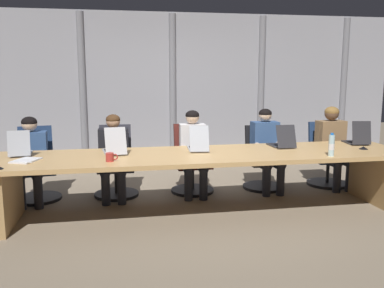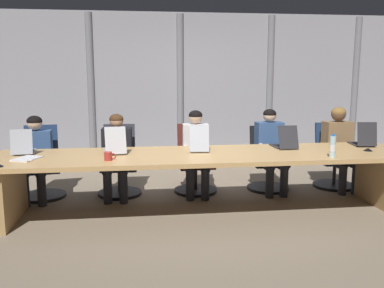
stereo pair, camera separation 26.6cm
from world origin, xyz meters
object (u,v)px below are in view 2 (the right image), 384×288
at_px(laptop_center, 198,145).
at_px(person_left_mid, 117,151).
at_px(laptop_right_end, 363,141).
at_px(office_chair_left_mid, 119,169).
at_px(office_chair_right_mid, 267,166).
at_px(coffee_mug_near, 108,156).
at_px(office_chair_left_end, 42,171).
at_px(conference_mic_middle, 368,149).
at_px(person_right_end, 340,143).
at_px(laptop_left_mid, 115,147).
at_px(laptop_left_end, 23,149).
at_px(office_chair_right_end, 333,163).
at_px(person_right_mid, 271,146).
at_px(person_center, 196,148).
at_px(office_chair_center, 195,167).
at_px(laptop_right_mid, 284,143).
at_px(person_left_end, 35,153).
at_px(water_bottle_primary, 333,147).
at_px(spiral_notepad, 27,159).

bearing_deg(laptop_center, person_left_mid, 66.23).
xyz_separation_m(laptop_right_end, office_chair_left_mid, (-3.17, 0.67, -0.44)).
bearing_deg(office_chair_left_mid, office_chair_right_mid, 90.90).
distance_m(laptop_right_end, coffee_mug_near, 3.27).
height_order(laptop_right_end, office_chair_left_end, laptop_right_end).
bearing_deg(conference_mic_middle, person_left_mid, 163.97).
bearing_deg(person_right_end, laptop_left_mid, -82.57).
bearing_deg(laptop_left_end, person_right_end, -89.81).
height_order(office_chair_left_end, office_chair_right_end, office_chair_left_end).
height_order(office_chair_left_mid, person_right_mid, person_right_mid).
bearing_deg(laptop_left_end, person_center, -83.28).
distance_m(office_chair_center, coffee_mug_near, 1.70).
xyz_separation_m(laptop_right_mid, person_left_end, (-3.16, 0.54, -0.15)).
distance_m(laptop_left_end, office_chair_right_mid, 3.29).
bearing_deg(laptop_right_end, laptop_right_mid, 99.16).
relative_size(office_chair_right_mid, person_center, 0.78).
bearing_deg(office_chair_left_mid, person_left_mid, -6.90).
relative_size(laptop_right_mid, person_right_mid, 0.36).
bearing_deg(office_chair_left_mid, water_bottle_primary, 61.43).
relative_size(office_chair_center, office_chair_right_end, 1.02).
relative_size(person_left_end, person_center, 0.96).
height_order(laptop_right_end, office_chair_left_mid, laptop_right_end).
bearing_deg(laptop_right_mid, laptop_left_mid, 90.00).
height_order(office_chair_right_mid, person_center, person_center).
bearing_deg(laptop_left_end, person_left_end, -7.48).
xyz_separation_m(laptop_left_end, person_left_end, (0.00, 0.52, -0.15)).
bearing_deg(person_center, conference_mic_middle, 69.56).
height_order(laptop_center, office_chair_left_mid, laptop_center).
height_order(office_chair_right_end, person_left_mid, person_left_mid).
bearing_deg(water_bottle_primary, office_chair_center, 134.82).
relative_size(laptop_left_mid, person_center, 0.43).
xyz_separation_m(person_left_mid, water_bottle_primary, (2.44, -1.21, 0.22)).
height_order(laptop_left_mid, office_chair_center, laptop_left_mid).
bearing_deg(spiral_notepad, laptop_left_mid, 41.44).
height_order(laptop_left_mid, office_chair_left_end, laptop_left_mid).
distance_m(office_chair_right_mid, coffee_mug_near, 2.52).
distance_m(office_chair_left_end, office_chair_right_mid, 3.14).
bearing_deg(office_chair_left_mid, laptop_right_end, 79.02).
distance_m(laptop_center, laptop_right_mid, 1.10).
height_order(office_chair_right_mid, person_left_mid, person_left_mid).
height_order(conference_mic_middle, spiral_notepad, conference_mic_middle).
distance_m(person_right_end, spiral_notepad, 4.16).
xyz_separation_m(laptop_left_mid, person_left_mid, (-0.01, 0.58, -0.16)).
height_order(laptop_right_mid, office_chair_left_end, laptop_right_mid).
bearing_deg(office_chair_right_mid, office_chair_center, -90.52).
xyz_separation_m(person_left_end, person_left_mid, (1.05, -0.00, 0.00)).
height_order(water_bottle_primary, coffee_mug_near, water_bottle_primary).
distance_m(person_center, person_right_end, 2.08).
relative_size(water_bottle_primary, conference_mic_middle, 2.42).
bearing_deg(office_chair_left_end, person_right_end, 79.44).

